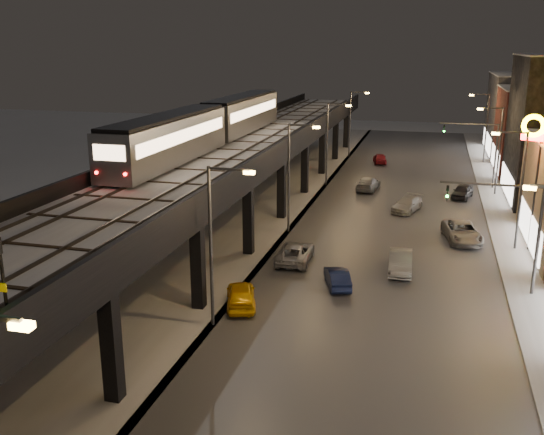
# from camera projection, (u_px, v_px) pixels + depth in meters

# --- Properties ---
(road_surface) EXTENTS (17.00, 120.00, 0.06)m
(road_surface) POSITION_uv_depth(u_px,v_px,m) (392.00, 226.00, 52.07)
(road_surface) COLOR #46474D
(road_surface) RESTS_ON ground
(sidewalk_right) EXTENTS (4.00, 120.00, 0.14)m
(sidewalk_right) POSITION_uv_depth(u_px,v_px,m) (515.00, 234.00, 49.59)
(sidewalk_right) COLOR #9FA1A8
(sidewalk_right) RESTS_ON ground
(under_viaduct_pavement) EXTENTS (11.00, 120.00, 0.06)m
(under_viaduct_pavement) POSITION_uv_depth(u_px,v_px,m) (242.00, 215.00, 55.42)
(under_viaduct_pavement) COLOR #9FA1A8
(under_viaduct_pavement) RESTS_ON ground
(elevated_viaduct) EXTENTS (9.00, 100.00, 6.30)m
(elevated_viaduct) POSITION_uv_depth(u_px,v_px,m) (230.00, 161.00, 50.95)
(elevated_viaduct) COLOR black
(elevated_viaduct) RESTS_ON ground
(viaduct_trackbed) EXTENTS (8.40, 100.00, 0.32)m
(viaduct_trackbed) POSITION_uv_depth(u_px,v_px,m) (230.00, 151.00, 50.86)
(viaduct_trackbed) COLOR #B2B7C1
(viaduct_trackbed) RESTS_ON elevated_viaduct
(viaduct_parapet_streetside) EXTENTS (0.30, 100.00, 1.10)m
(viaduct_parapet_streetside) POSITION_uv_depth(u_px,v_px,m) (280.00, 148.00, 49.68)
(viaduct_parapet_streetside) COLOR black
(viaduct_parapet_streetside) RESTS_ON elevated_viaduct
(viaduct_parapet_far) EXTENTS (0.30, 100.00, 1.10)m
(viaduct_parapet_far) POSITION_uv_depth(u_px,v_px,m) (182.00, 144.00, 51.83)
(viaduct_parapet_far) COLOR black
(viaduct_parapet_far) RESTS_ON elevated_viaduct
(building_f) EXTENTS (12.20, 16.20, 11.16)m
(building_f) POSITION_uv_depth(u_px,v_px,m) (535.00, 115.00, 84.55)
(building_f) COLOR #3C3C41
(building_f) RESTS_ON ground
(streetlight_left_1) EXTENTS (2.57, 0.28, 9.00)m
(streetlight_left_1) POSITION_uv_depth(u_px,v_px,m) (215.00, 236.00, 32.17)
(streetlight_left_1) COLOR #38383A
(streetlight_left_1) RESTS_ON ground
(streetlight_left_2) EXTENTS (2.57, 0.28, 9.00)m
(streetlight_left_2) POSITION_uv_depth(u_px,v_px,m) (292.00, 170.00, 48.89)
(streetlight_left_2) COLOR #38383A
(streetlight_left_2) RESTS_ON ground
(streetlight_right_2) EXTENTS (2.56, 0.28, 9.00)m
(streetlight_right_2) POSITION_uv_depth(u_px,v_px,m) (518.00, 182.00, 44.64)
(streetlight_right_2) COLOR #38383A
(streetlight_right_2) RESTS_ON ground
(streetlight_left_3) EXTENTS (2.57, 0.28, 9.00)m
(streetlight_left_3) POSITION_uv_depth(u_px,v_px,m) (330.00, 138.00, 65.61)
(streetlight_left_3) COLOR #38383A
(streetlight_left_3) RESTS_ON ground
(streetlight_right_3) EXTENTS (2.56, 0.28, 9.00)m
(streetlight_right_3) POSITION_uv_depth(u_px,v_px,m) (497.00, 145.00, 61.36)
(streetlight_right_3) COLOR #38383A
(streetlight_right_3) RESTS_ON ground
(streetlight_left_4) EXTENTS (2.57, 0.28, 9.00)m
(streetlight_left_4) POSITION_uv_depth(u_px,v_px,m) (352.00, 119.00, 82.33)
(streetlight_left_4) COLOR #38383A
(streetlight_left_4) RESTS_ON ground
(streetlight_right_4) EXTENTS (2.56, 0.28, 9.00)m
(streetlight_right_4) POSITION_uv_depth(u_px,v_px,m) (485.00, 123.00, 78.08)
(streetlight_right_4) COLOR #38383A
(streetlight_right_4) RESTS_ON ground
(traffic_light_rig_a) EXTENTS (6.10, 0.34, 7.00)m
(traffic_light_rig_a) POSITION_uv_depth(u_px,v_px,m) (519.00, 225.00, 36.70)
(traffic_light_rig_a) COLOR #38383A
(traffic_light_rig_a) RESTS_ON ground
(traffic_light_rig_b) EXTENTS (6.10, 0.34, 7.00)m
(traffic_light_rig_b) POSITION_uv_depth(u_px,v_px,m) (485.00, 147.00, 64.57)
(traffic_light_rig_b) COLOR #38383A
(traffic_light_rig_b) RESTS_ON ground
(subway_train) EXTENTS (2.90, 35.23, 3.47)m
(subway_train) POSITION_uv_depth(u_px,v_px,m) (211.00, 124.00, 53.04)
(subway_train) COLOR gray
(subway_train) RESTS_ON viaduct_trackbed
(car_taxi) EXTENTS (2.92, 4.47, 1.42)m
(car_taxi) POSITION_uv_depth(u_px,v_px,m) (241.00, 296.00, 35.85)
(car_taxi) COLOR #E2A707
(car_taxi) RESTS_ON ground
(car_near_white) EXTENTS (2.39, 3.91, 1.22)m
(car_near_white) POSITION_uv_depth(u_px,v_px,m) (337.00, 278.00, 38.80)
(car_near_white) COLOR #11193C
(car_near_white) RESTS_ON ground
(car_mid_silver) EXTENTS (2.53, 5.06, 1.38)m
(car_mid_silver) POSITION_uv_depth(u_px,v_px,m) (295.00, 253.00, 43.21)
(car_mid_silver) COLOR gray
(car_mid_silver) RESTS_ON ground
(car_mid_dark) EXTENTS (2.41, 4.98, 1.40)m
(car_mid_dark) POSITION_uv_depth(u_px,v_px,m) (368.00, 184.00, 64.49)
(car_mid_dark) COLOR gray
(car_mid_dark) RESTS_ON ground
(car_far_white) EXTENTS (2.24, 4.13, 1.33)m
(car_far_white) POSITION_uv_depth(u_px,v_px,m) (380.00, 159.00, 79.03)
(car_far_white) COLOR maroon
(car_far_white) RESTS_ON ground
(car_onc_silver) EXTENTS (1.73, 4.44, 1.44)m
(car_onc_silver) POSITION_uv_depth(u_px,v_px,m) (400.00, 262.00, 41.29)
(car_onc_silver) COLOR gray
(car_onc_silver) RESTS_ON ground
(car_onc_dark) EXTENTS (3.41, 5.70, 1.48)m
(car_onc_dark) POSITION_uv_depth(u_px,v_px,m) (462.00, 233.00, 47.75)
(car_onc_dark) COLOR gray
(car_onc_dark) RESTS_ON ground
(car_onc_white) EXTENTS (3.10, 4.85, 1.31)m
(car_onc_white) POSITION_uv_depth(u_px,v_px,m) (407.00, 205.00, 56.35)
(car_onc_white) COLOR #969696
(car_onc_white) RESTS_ON ground
(car_onc_red) EXTENTS (2.57, 4.32, 1.38)m
(car_onc_red) POSITION_uv_depth(u_px,v_px,m) (462.00, 192.00, 61.15)
(car_onc_red) COLOR black
(car_onc_red) RESTS_ON ground
(sign_mcdonalds) EXTENTS (3.04, 0.83, 10.25)m
(sign_mcdonalds) POSITION_uv_depth(u_px,v_px,m) (542.00, 141.00, 43.54)
(sign_mcdonalds) COLOR #38383A
(sign_mcdonalds) RESTS_ON ground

